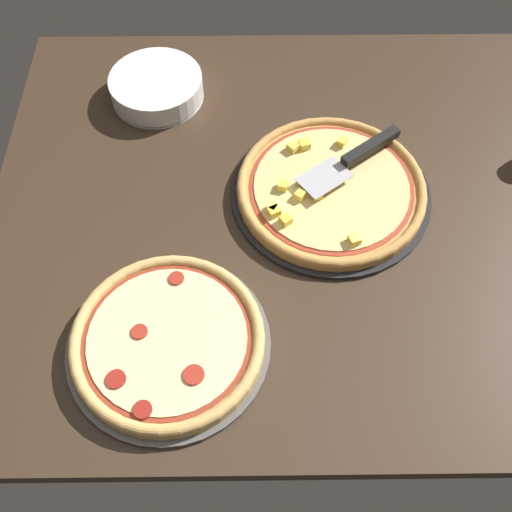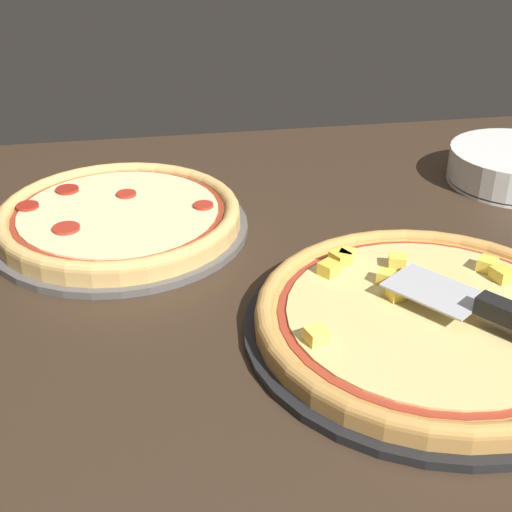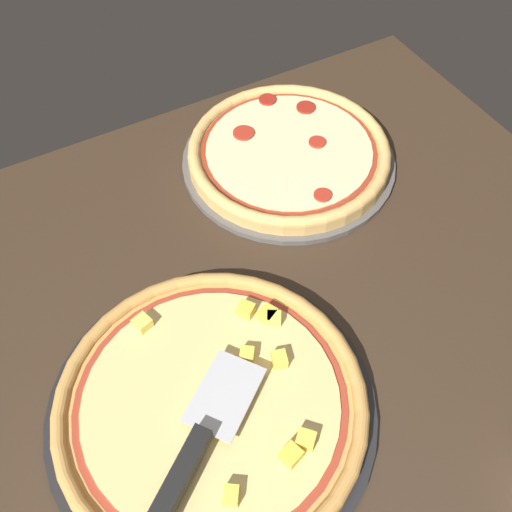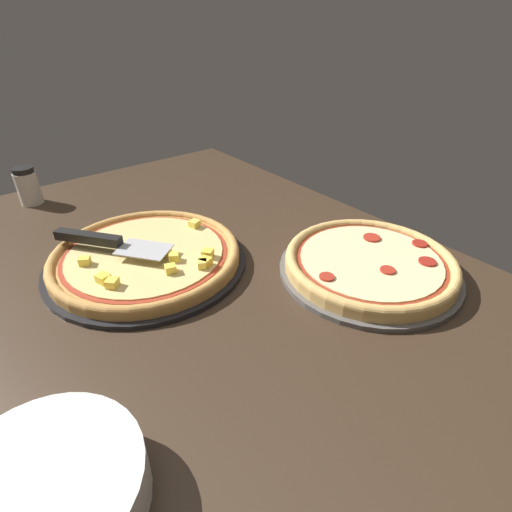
% 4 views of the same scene
% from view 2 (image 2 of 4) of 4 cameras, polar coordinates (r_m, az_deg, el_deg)
% --- Properties ---
extents(ground_plane, '(1.30, 1.08, 0.04)m').
position_cam_2_polar(ground_plane, '(0.86, 10.90, -5.37)').
color(ground_plane, '#38281C').
extents(pizza_pan_front, '(0.41, 0.41, 0.01)m').
position_cam_2_polar(pizza_pan_front, '(0.82, 13.66, -5.82)').
color(pizza_pan_front, black).
rests_on(pizza_pan_front, ground_plane).
extents(pizza_front, '(0.39, 0.39, 0.04)m').
position_cam_2_polar(pizza_front, '(0.81, 13.79, -4.75)').
color(pizza_front, '#C68E47').
rests_on(pizza_front, pizza_pan_front).
extents(pizza_pan_back, '(0.36, 0.36, 0.01)m').
position_cam_2_polar(pizza_pan_back, '(1.03, -10.78, 2.20)').
color(pizza_pan_back, '#565451').
rests_on(pizza_pan_back, ground_plane).
extents(pizza_back, '(0.34, 0.34, 0.03)m').
position_cam_2_polar(pizza_back, '(1.02, -10.89, 3.24)').
color(pizza_back, '#DBAD60').
rests_on(pizza_back, pizza_pan_back).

